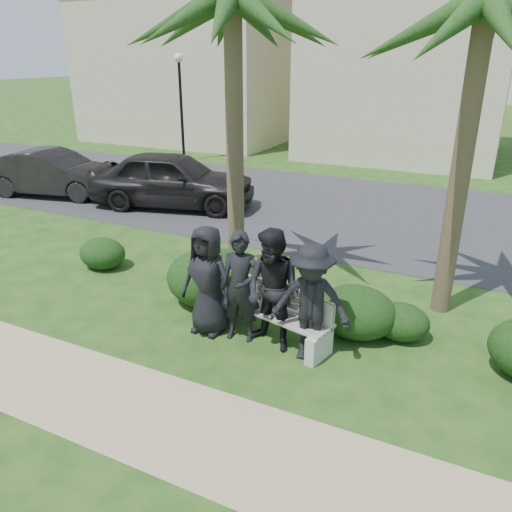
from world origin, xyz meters
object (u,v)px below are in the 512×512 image
(man_b, at_px, (241,287))
(palm_left, at_px, (233,2))
(man_d, at_px, (311,303))
(man_c, at_px, (273,291))
(palm_right, at_px, (486,9))
(car_a, at_px, (172,179))
(park_bench, at_px, (262,313))
(street_lamp, at_px, (180,89))
(man_a, at_px, (208,280))
(car_b, at_px, (54,173))

(man_b, relative_size, palm_left, 0.30)
(man_b, bearing_deg, man_d, -14.16)
(man_c, distance_m, palm_right, 5.07)
(man_c, bearing_deg, palm_left, 143.96)
(man_b, relative_size, car_a, 0.37)
(park_bench, bearing_deg, man_c, -28.17)
(street_lamp, distance_m, palm_left, 12.63)
(man_d, bearing_deg, car_a, 129.35)
(street_lamp, xyz_separation_m, man_d, (10.01, -11.71, -2.04))
(park_bench, bearing_deg, man_b, -120.17)
(park_bench, distance_m, man_a, 1.02)
(street_lamp, xyz_separation_m, man_b, (8.84, -11.65, -2.05))
(man_b, xyz_separation_m, man_d, (1.17, -0.06, 0.01))
(street_lamp, bearing_deg, palm_right, -38.53)
(man_a, bearing_deg, man_c, 3.59)
(street_lamp, xyz_separation_m, palm_right, (11.59, -9.23, 1.89))
(man_b, bearing_deg, park_bench, 35.18)
(man_b, height_order, car_a, man_b)
(man_b, distance_m, car_a, 7.79)
(man_c, distance_m, palm_left, 4.79)
(palm_left, bearing_deg, street_lamp, 128.49)
(man_a, distance_m, car_a, 7.44)
(man_c, height_order, car_a, man_c)
(street_lamp, distance_m, man_d, 15.54)
(man_a, relative_size, car_b, 0.41)
(street_lamp, relative_size, man_b, 2.39)
(man_a, bearing_deg, man_b, 5.65)
(man_c, xyz_separation_m, man_d, (0.61, -0.04, -0.05))
(car_a, bearing_deg, street_lamp, 16.56)
(street_lamp, relative_size, palm_left, 0.71)
(man_b, distance_m, man_d, 1.17)
(man_c, relative_size, man_d, 1.05)
(street_lamp, bearing_deg, man_c, -51.12)
(palm_left, distance_m, car_b, 9.93)
(man_d, height_order, palm_left, palm_left)
(park_bench, bearing_deg, palm_left, 142.51)
(man_a, height_order, man_c, man_c)
(man_c, bearing_deg, car_a, 148.57)
(man_b, bearing_deg, man_c, -12.64)
(street_lamp, relative_size, car_b, 0.98)
(street_lamp, bearing_deg, park_bench, -51.40)
(palm_left, bearing_deg, man_c, -49.22)
(park_bench, bearing_deg, street_lamp, 141.86)
(man_d, height_order, car_a, man_d)
(man_b, xyz_separation_m, man_c, (0.56, -0.01, 0.06))
(man_b, bearing_deg, palm_left, 108.46)
(man_a, relative_size, man_c, 0.95)
(park_bench, relative_size, car_b, 0.57)
(street_lamp, xyz_separation_m, palm_left, (7.75, -9.75, 2.08))
(park_bench, bearing_deg, car_a, 148.48)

